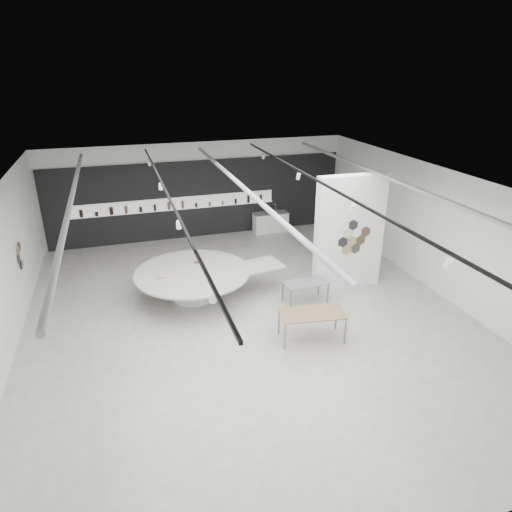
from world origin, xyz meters
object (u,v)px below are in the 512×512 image
object	(u,v)px
kitchen_counter	(271,222)
partition_column	(349,233)
display_island	(195,280)
sample_table_stone	(306,284)
sample_table_wood	(312,315)

from	to	relation	value
kitchen_counter	partition_column	bearing A→B (deg)	-84.46
partition_column	display_island	size ratio (longest dim) A/B	0.75
sample_table_stone	display_island	bearing A→B (deg)	157.24
display_island	kitchen_counter	xyz separation A→B (m)	(4.07, 4.89, -0.15)
sample_table_wood	sample_table_stone	world-z (taller)	sample_table_wood
display_island	kitchen_counter	distance (m)	6.36
sample_table_stone	kitchen_counter	xyz separation A→B (m)	(1.03, 6.16, -0.18)
display_island	partition_column	bearing A→B (deg)	-17.69
partition_column	kitchen_counter	xyz separation A→B (m)	(-0.63, 5.53, -1.38)
display_island	kitchen_counter	size ratio (longest dim) A/B	3.24
sample_table_stone	kitchen_counter	distance (m)	6.25
display_island	sample_table_stone	bearing A→B (deg)	-32.69
partition_column	display_island	world-z (taller)	partition_column
partition_column	sample_table_stone	distance (m)	2.14
partition_column	display_island	distance (m)	4.90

